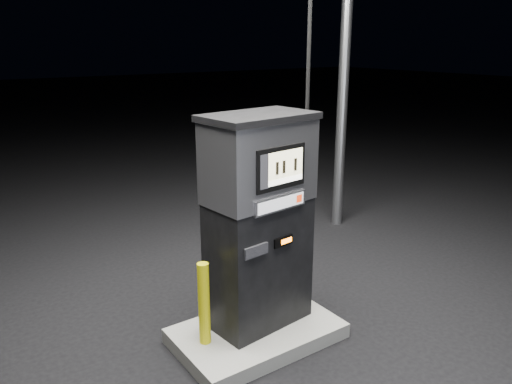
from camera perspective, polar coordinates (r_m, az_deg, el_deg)
ground at (r=5.23m, az=0.07°, el=-16.51°), size 80.00×80.00×0.00m
pump_island at (r=5.19m, az=0.08°, el=-15.82°), size 1.60×1.00×0.15m
fuel_dispenser at (r=4.80m, az=0.36°, el=-3.24°), size 1.19×0.73×4.36m
bollard_left at (r=4.74m, az=-5.96°, el=-12.57°), size 0.11×0.11×0.81m
bollard_right at (r=5.34m, az=4.01°, el=-8.60°), size 0.15×0.15×0.87m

